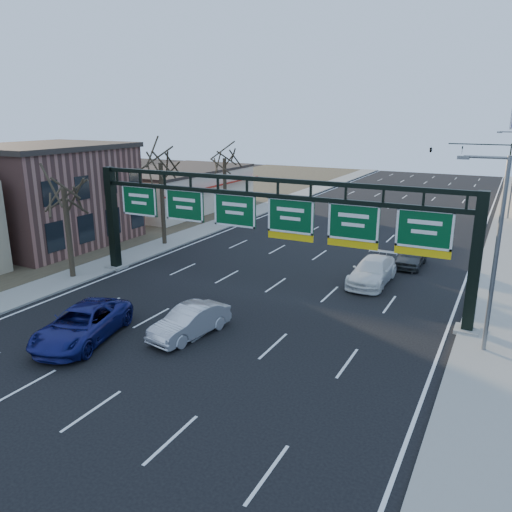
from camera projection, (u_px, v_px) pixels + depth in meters
The scene contains 18 objects.
ground at pixel (186, 347), 23.75m from camera, with size 160.00×160.00×0.00m, color black.
sidewalk_left at pixel (198, 232), 46.47m from camera, with size 3.00×120.00×0.12m, color gray.
sidewalk_right at pixel (501, 270), 35.06m from camera, with size 3.00×120.00×0.12m, color gray.
dirt_strip_left at pixel (100, 220), 51.91m from camera, with size 21.00×120.00×0.06m, color #473D2B.
lane_markings at pixel (328, 249), 40.78m from camera, with size 21.60×120.00×0.01m, color white.
sign_gantry at pixel (264, 221), 29.21m from camera, with size 24.60×1.20×7.20m.
brick_block at pixel (49, 195), 41.55m from camera, with size 10.40×12.40×8.30m.
cream_strip at pixel (178, 189), 57.37m from camera, with size 10.90×18.40×4.70m.
tree_gantry at pixel (62, 172), 31.75m from camera, with size 3.60×3.60×8.48m.
tree_mid at pixel (160, 150), 40.06m from camera, with size 3.60×3.60×9.24m.
tree_far at pixel (224, 147), 48.68m from camera, with size 3.60×3.60×8.86m.
streetlight_near at pixel (494, 246), 21.90m from camera, with size 2.15×0.22×9.00m.
traffic_signal_mast at pixel (459, 154), 66.55m from camera, with size 10.16×0.54×7.00m.
car_blue_suv at pixel (82, 324), 24.20m from camera, with size 2.76×5.98×1.66m, color navy.
car_silver_sedan at pixel (190, 321), 24.74m from camera, with size 1.60×4.58×1.51m, color #B8B9BE.
car_white_wagon at pixel (372, 271), 32.44m from camera, with size 2.27×5.58×1.62m, color white.
car_grey_far at pixel (411, 256), 36.13m from camera, with size 1.73×4.31×1.47m, color #3B3E40.
car_silver_distant at pixel (353, 218), 49.47m from camera, with size 1.49×4.29×1.41m, color #9F9FA3.
Camera 1 is at (12.99, -17.62, 10.70)m, focal length 35.00 mm.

